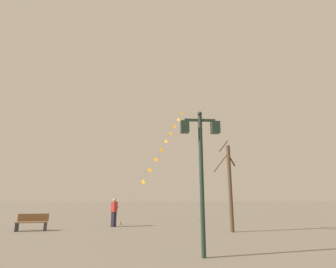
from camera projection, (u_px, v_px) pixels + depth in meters
The scene contains 6 objects.
ground_plane at pixel (134, 220), 21.10m from camera, with size 160.00×160.00×0.00m, color #756B5B.
twin_lantern_lamp_post at pixel (201, 153), 8.69m from camera, with size 1.33×0.28×4.67m.
kite_train at pixel (162, 148), 24.17m from camera, with size 5.66×10.02×11.21m.
kite_flyer at pixel (114, 212), 16.32m from camera, with size 0.42×0.61×1.71m.
bare_tree at pixel (230, 185), 14.29m from camera, with size 1.51×1.69×4.92m.
park_bench at pixel (32, 222), 14.25m from camera, with size 1.64×0.60×0.89m.
Camera 1 is at (1.16, -2.27, 1.82)m, focal length 27.98 mm.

